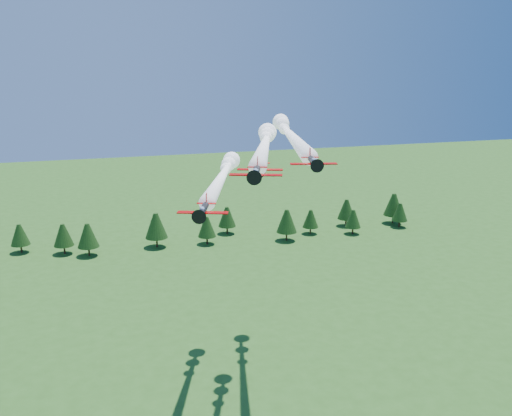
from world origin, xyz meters
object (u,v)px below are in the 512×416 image
object	(u,v)px
plane_lead	(265,143)
plane_left	(223,174)
plane_slot	(260,167)
plane_right	(289,133)

from	to	relation	value
plane_lead	plane_left	size ratio (longest dim) A/B	0.97
plane_left	plane_slot	distance (m)	21.48
plane_right	plane_slot	distance (m)	24.98
plane_left	plane_slot	bearing A→B (deg)	-67.29
plane_lead	plane_right	distance (m)	13.54
plane_left	plane_right	bearing A→B (deg)	22.52
plane_right	plane_lead	bearing A→B (deg)	-114.48
plane_slot	plane_right	bearing A→B (deg)	79.76
plane_left	plane_right	xyz separation A→B (m)	(13.58, 0.66, 7.27)
plane_left	plane_slot	xyz separation A→B (m)	(1.08, -20.85, 5.04)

